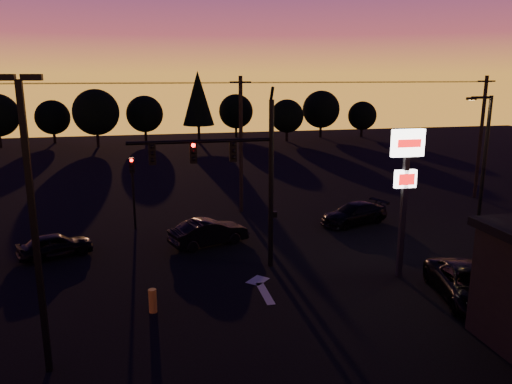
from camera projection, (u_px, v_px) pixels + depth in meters
ground at (259, 305)px, 20.23m from camera, size 120.00×120.00×0.00m
lane_arrow at (261, 287)px, 21.91m from camera, size 1.20×3.10×0.01m
traffic_signal_mast at (237, 168)px, 22.85m from camera, size 6.79×0.52×8.58m
secondary_signal at (133, 183)px, 29.40m from camera, size 0.30×0.31×4.35m
parking_lot_light at (32, 210)px, 14.56m from camera, size 1.25×0.30×9.14m
pylon_sign at (406, 172)px, 22.00m from camera, size 1.50×0.28×6.80m
streetlight at (483, 162)px, 27.38m from camera, size 1.55×0.35×8.00m
utility_pole_1 at (241, 144)px, 32.87m from camera, size 1.40×0.26×9.00m
utility_pole_2 at (481, 137)px, 36.71m from camera, size 1.40×0.26×9.00m
power_wires at (240, 83)px, 31.95m from camera, size 36.00×1.22×0.07m
bollard at (153, 301)px, 19.52m from camera, size 0.32×0.32×0.96m
tree_1 at (53, 117)px, 66.32m from camera, size 4.54×4.54×5.71m
tree_2 at (96, 112)px, 62.64m from camera, size 5.77×5.78×7.26m
tree_3 at (145, 114)px, 67.86m from camera, size 4.95×4.95×6.22m
tree_4 at (198, 98)px, 65.99m from camera, size 4.18×4.18×9.50m
tree_5 at (236, 111)px, 72.52m from camera, size 4.95×4.95×6.22m
tree_6 at (287, 116)px, 68.18m from camera, size 4.54×4.54×5.71m
tree_7 at (321, 109)px, 72.16m from camera, size 5.36×5.36×6.74m
tree_8 at (362, 116)px, 72.70m from camera, size 4.12×4.12×5.19m
car_left at (55, 245)px, 25.41m from camera, size 3.93×2.69×1.24m
car_mid at (209, 232)px, 27.19m from camera, size 4.56×2.86×1.42m
car_right at (354, 214)px, 31.01m from camera, size 4.83×3.15×1.30m
suv_parked at (468, 284)px, 20.54m from camera, size 3.32×5.35×1.38m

